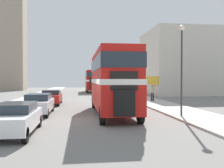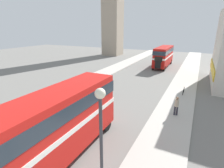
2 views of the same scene
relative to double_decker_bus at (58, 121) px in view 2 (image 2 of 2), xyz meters
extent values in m
cube|color=red|center=(0.00, 0.02, -1.24)|extent=(2.43, 9.72, 1.70)
cube|color=white|center=(0.00, 0.02, -0.23)|extent=(2.45, 9.77, 0.31)
cube|color=red|center=(0.00, 0.02, 0.85)|extent=(2.38, 9.53, 1.86)
cube|color=#232D38|center=(0.00, 0.02, 0.94)|extent=(2.45, 9.63, 0.84)
cylinder|color=black|center=(-1.07, 3.96, -2.07)|extent=(0.28, 1.03, 1.03)
cylinder|color=black|center=(1.07, 3.96, -2.07)|extent=(0.28, 1.03, 1.03)
cube|color=#B2140F|center=(0.15, 30.49, -1.30)|extent=(2.39, 9.56, 1.59)
cube|color=white|center=(0.15, 30.49, -0.36)|extent=(2.41, 9.61, 0.29)
cube|color=#B2140F|center=(0.15, 30.49, 0.65)|extent=(2.34, 9.37, 1.73)
cube|color=#232D38|center=(0.15, 30.49, 0.74)|extent=(2.41, 9.46, 0.78)
cube|color=black|center=(0.15, 25.61, -1.38)|extent=(1.07, 0.20, 1.27)
cube|color=black|center=(0.15, 25.74, -0.30)|extent=(1.43, 0.12, 0.93)
cylinder|color=black|center=(-0.90, 26.53, -2.07)|extent=(0.28, 1.03, 1.03)
cylinder|color=black|center=(1.21, 26.53, -2.07)|extent=(0.28, 1.03, 1.03)
cylinder|color=black|center=(-0.90, 34.34, -2.07)|extent=(0.28, 1.03, 1.03)
cylinder|color=black|center=(1.21, 34.34, -2.07)|extent=(0.28, 1.03, 1.03)
cube|color=silver|center=(-5.18, 0.45, -1.93)|extent=(1.77, 4.33, 0.73)
cube|color=#232D38|center=(-5.18, 0.63, -1.34)|extent=(1.56, 2.25, 0.44)
cylinder|color=black|center=(-5.96, 2.17, -2.26)|extent=(0.20, 0.64, 0.64)
cylinder|color=black|center=(-4.39, 2.17, -2.26)|extent=(0.20, 0.64, 0.64)
cube|color=red|center=(-5.02, 7.31, -1.94)|extent=(1.79, 4.29, 0.71)
cube|color=#232D38|center=(-5.02, 7.48, -1.37)|extent=(1.58, 2.23, 0.42)
cylinder|color=black|center=(-5.82, 5.62, -2.26)|extent=(0.20, 0.64, 0.64)
cylinder|color=black|center=(-4.23, 5.62, -2.26)|extent=(0.20, 0.64, 0.64)
cylinder|color=black|center=(-5.82, 9.01, -2.26)|extent=(0.20, 0.64, 0.64)
cylinder|color=black|center=(-4.23, 9.01, -2.26)|extent=(0.20, 0.64, 0.64)
cylinder|color=#282833|center=(5.53, 8.88, -2.03)|extent=(0.16, 0.16, 0.87)
cylinder|color=#282833|center=(5.73, 8.88, -2.03)|extent=(0.16, 0.16, 0.87)
cylinder|color=tan|center=(5.63, 8.88, -1.25)|extent=(0.36, 0.36, 0.69)
sphere|color=#9E7051|center=(5.63, 8.88, -0.78)|extent=(0.24, 0.24, 0.24)
torus|color=black|center=(5.71, 14.51, -2.11)|extent=(0.05, 0.71, 0.71)
torus|color=black|center=(5.71, 15.56, -2.11)|extent=(0.05, 0.71, 0.71)
cylinder|color=black|center=(5.71, 15.03, -1.96)|extent=(0.04, 1.06, 0.34)
cylinder|color=black|center=(5.71, 15.41, -1.89)|extent=(0.04, 0.04, 0.43)
cylinder|color=#38383D|center=(4.23, -2.23, 0.29)|extent=(0.12, 0.12, 5.50)
sphere|color=#EFEACC|center=(4.23, -2.23, 3.22)|extent=(0.36, 0.36, 0.36)
cube|color=tan|center=(-16.88, 40.91, 11.15)|extent=(4.87, 4.87, 27.47)
cube|color=gold|center=(8.75, 21.81, -0.30)|extent=(0.12, 10.71, 1.24)
camera|label=1|loc=(-2.31, -17.57, -0.08)|focal=40.00mm
camera|label=2|loc=(6.92, -6.71, 5.22)|focal=28.00mm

